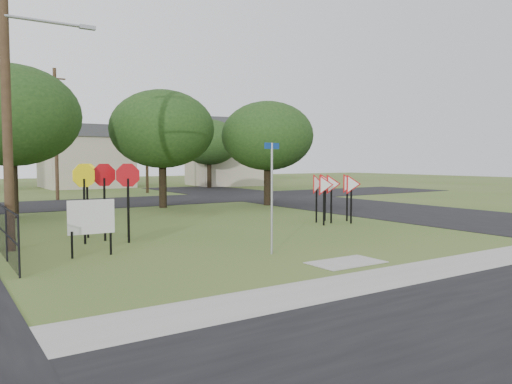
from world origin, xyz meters
TOP-DOWN VIEW (x-y plane):
  - ground at (0.00, 0.00)m, footprint 140.00×140.00m
  - sidewalk at (0.00, -4.20)m, footprint 30.00×1.60m
  - planting_strip at (0.00, -5.40)m, footprint 30.00×0.80m
  - street_right at (12.00, 10.00)m, footprint 8.00×50.00m
  - street_far at (0.00, 20.00)m, footprint 60.00×8.00m
  - curb_pad at (0.00, -2.40)m, footprint 2.00×1.20m
  - street_name_sign at (-0.94, -0.26)m, footprint 0.65×0.22m
  - stop_sign_cluster at (-4.24, 4.90)m, footprint 2.51×2.17m
  - yield_sign_cluster at (5.51, 4.30)m, footprint 2.82×1.68m
  - info_board at (-5.48, 2.24)m, footprint 1.31×0.11m
  - utility_pole_main at (-7.24, 4.50)m, footprint 3.55×0.33m
  - far_pole_a at (-2.00, 24.00)m, footprint 1.40×0.24m
  - far_pole_b at (6.00, 28.00)m, footprint 1.40×0.24m
  - house_mid at (4.00, 40.00)m, footprint 8.40×8.40m
  - house_right at (18.00, 36.00)m, footprint 8.30×8.30m
  - tree_near_left at (-6.00, 14.00)m, footprint 6.40×6.40m
  - tree_near_mid at (2.00, 15.00)m, footprint 6.00×6.00m
  - tree_near_right at (8.00, 13.00)m, footprint 5.60×5.60m
  - tree_far_right at (14.00, 32.00)m, footprint 6.00×6.00m

SIDE VIEW (x-z plane):
  - ground at x=0.00m, z-range 0.00..0.00m
  - planting_strip at x=0.00m, z-range 0.00..0.02m
  - sidewalk at x=0.00m, z-range 0.00..0.02m
  - street_right at x=12.00m, z-range 0.00..0.02m
  - street_far at x=0.00m, z-range 0.00..0.02m
  - curb_pad at x=0.00m, z-range 0.00..0.02m
  - info_board at x=-5.48m, z-range 0.26..1.90m
  - yield_sign_cluster at x=5.51m, z-range 0.53..2.72m
  - street_name_sign at x=-0.94m, z-range 0.22..3.48m
  - stop_sign_cluster at x=-4.24m, z-range 0.63..3.29m
  - house_mid at x=4.00m, z-range 0.05..6.25m
  - house_right at x=18.00m, z-range 0.05..7.25m
  - tree_near_right at x=8.00m, z-range 1.06..7.39m
  - far_pole_b at x=6.00m, z-range 0.10..8.60m
  - tree_near_mid at x=2.00m, z-range 1.14..7.94m
  - tree_far_right at x=14.00m, z-range 1.14..7.94m
  - far_pole_a at x=-2.00m, z-range 0.10..9.10m
  - tree_near_left at x=-6.00m, z-range 1.22..8.49m
  - utility_pole_main at x=-7.24m, z-range 0.21..10.21m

